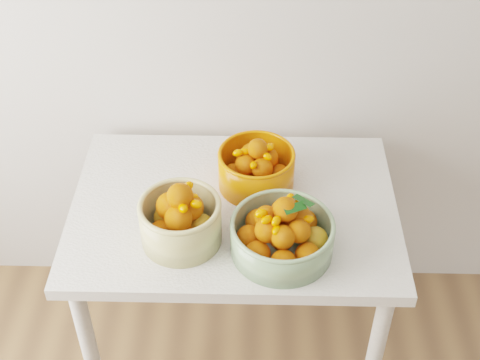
{
  "coord_description": "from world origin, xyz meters",
  "views": [
    {
      "loc": [
        -0.21,
        0.1,
        2.15
      ],
      "look_at": [
        -0.25,
        1.52,
        0.92
      ],
      "focal_mm": 50.0,
      "sensor_mm": 36.0,
      "label": 1
    }
  ],
  "objects_px": {
    "table": "(234,227)",
    "bowl_green": "(282,234)",
    "bowl_cream": "(181,220)",
    "bowl_orange": "(256,168)"
  },
  "relations": [
    {
      "from": "bowl_green",
      "to": "bowl_cream",
      "type": "bearing_deg",
      "value": 172.89
    },
    {
      "from": "table",
      "to": "bowl_green",
      "type": "height_order",
      "value": "bowl_green"
    },
    {
      "from": "table",
      "to": "bowl_orange",
      "type": "distance_m",
      "value": 0.2
    },
    {
      "from": "table",
      "to": "bowl_cream",
      "type": "xyz_separation_m",
      "value": [
        -0.15,
        -0.15,
        0.17
      ]
    },
    {
      "from": "table",
      "to": "bowl_green",
      "type": "bearing_deg",
      "value": -52.38
    },
    {
      "from": "table",
      "to": "bowl_cream",
      "type": "height_order",
      "value": "bowl_cream"
    },
    {
      "from": "table",
      "to": "bowl_green",
      "type": "relative_size",
      "value": 2.72
    },
    {
      "from": "bowl_cream",
      "to": "bowl_orange",
      "type": "height_order",
      "value": "bowl_cream"
    },
    {
      "from": "bowl_cream",
      "to": "bowl_orange",
      "type": "xyz_separation_m",
      "value": [
        0.21,
        0.25,
        -0.01
      ]
    },
    {
      "from": "bowl_cream",
      "to": "table",
      "type": "bearing_deg",
      "value": 45.29
    }
  ]
}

